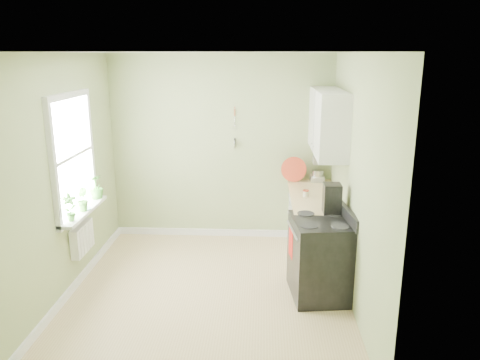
{
  "coord_description": "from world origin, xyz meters",
  "views": [
    {
      "loc": [
        0.61,
        -4.85,
        2.69
      ],
      "look_at": [
        0.34,
        0.55,
        1.22
      ],
      "focal_mm": 35.0,
      "sensor_mm": 36.0,
      "label": 1
    }
  ],
  "objects_px": {
    "stove": "(321,257)",
    "kettle": "(298,174)",
    "stand_mixer": "(317,169)",
    "coffee_maker": "(332,199)"
  },
  "relations": [
    {
      "from": "coffee_maker",
      "to": "stand_mixer",
      "type": "bearing_deg",
      "value": 90.35
    },
    {
      "from": "kettle",
      "to": "coffee_maker",
      "type": "relative_size",
      "value": 0.49
    },
    {
      "from": "coffee_maker",
      "to": "kettle",
      "type": "bearing_deg",
      "value": 101.22
    },
    {
      "from": "stove",
      "to": "stand_mixer",
      "type": "relative_size",
      "value": 2.61
    },
    {
      "from": "stove",
      "to": "kettle",
      "type": "distance_m",
      "value": 1.76
    },
    {
      "from": "stove",
      "to": "stand_mixer",
      "type": "distance_m",
      "value": 1.8
    },
    {
      "from": "stove",
      "to": "stand_mixer",
      "type": "height_order",
      "value": "stand_mixer"
    },
    {
      "from": "kettle",
      "to": "stand_mixer",
      "type": "bearing_deg",
      "value": 4.18
    },
    {
      "from": "kettle",
      "to": "coffee_maker",
      "type": "distance_m",
      "value": 1.45
    },
    {
      "from": "stove",
      "to": "coffee_maker",
      "type": "relative_size",
      "value": 3.01
    }
  ]
}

